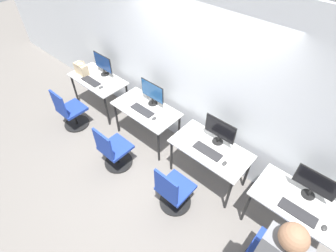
{
  "coord_description": "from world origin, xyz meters",
  "views": [
    {
      "loc": [
        1.89,
        -1.99,
        3.62
      ],
      "look_at": [
        0.0,
        0.13,
        0.86
      ],
      "focal_mm": 28.0,
      "sensor_mm": 36.0,
      "label": 1
    }
  ],
  "objects_px": {
    "monitor_left": "(152,92)",
    "keyboard_far_right": "(298,212)",
    "monitor_far_left": "(103,64)",
    "keyboard_left": "(142,110)",
    "mouse_right": "(225,163)",
    "office_chair_right": "(173,192)",
    "handbag": "(81,69)",
    "keyboard_right": "(207,151)",
    "mouse_left": "(154,118)",
    "keyboard_far_left": "(91,81)",
    "office_chair_far_left": "(70,112)",
    "monitor_right": "(220,130)",
    "mouse_far_right": "(324,228)",
    "mouse_far_left": "(101,87)",
    "office_chair_left": "(114,151)",
    "monitor_far_right": "(315,184)"
  },
  "relations": [
    {
      "from": "keyboard_far_left",
      "to": "keyboard_far_right",
      "type": "distance_m",
      "value": 4.06
    },
    {
      "from": "mouse_far_right",
      "to": "mouse_right",
      "type": "bearing_deg",
      "value": 179.03
    },
    {
      "from": "office_chair_far_left",
      "to": "office_chair_right",
      "type": "bearing_deg",
      "value": 0.07
    },
    {
      "from": "monitor_far_left",
      "to": "keyboard_left",
      "type": "bearing_deg",
      "value": -11.51
    },
    {
      "from": "mouse_far_right",
      "to": "mouse_far_left",
      "type": "bearing_deg",
      "value": -179.88
    },
    {
      "from": "keyboard_far_right",
      "to": "monitor_far_right",
      "type": "bearing_deg",
      "value": 90.0
    },
    {
      "from": "mouse_right",
      "to": "mouse_far_right",
      "type": "bearing_deg",
      "value": -0.97
    },
    {
      "from": "monitor_left",
      "to": "handbag",
      "type": "relative_size",
      "value": 1.65
    },
    {
      "from": "monitor_left",
      "to": "monitor_right",
      "type": "bearing_deg",
      "value": 0.01
    },
    {
      "from": "mouse_far_left",
      "to": "monitor_far_right",
      "type": "relative_size",
      "value": 0.18
    },
    {
      "from": "monitor_far_left",
      "to": "office_chair_right",
      "type": "bearing_deg",
      "value": -19.65
    },
    {
      "from": "monitor_far_left",
      "to": "office_chair_left",
      "type": "relative_size",
      "value": 0.57
    },
    {
      "from": "office_chair_left",
      "to": "monitor_left",
      "type": "bearing_deg",
      "value": 93.14
    },
    {
      "from": "office_chair_far_left",
      "to": "handbag",
      "type": "bearing_deg",
      "value": 121.3
    },
    {
      "from": "monitor_far_left",
      "to": "monitor_far_right",
      "type": "distance_m",
      "value": 4.06
    },
    {
      "from": "mouse_far_left",
      "to": "mouse_left",
      "type": "distance_m",
      "value": 1.34
    },
    {
      "from": "mouse_right",
      "to": "monitor_far_right",
      "type": "height_order",
      "value": "monitor_far_right"
    },
    {
      "from": "mouse_far_left",
      "to": "monitor_far_right",
      "type": "xyz_separation_m",
      "value": [
        3.75,
        0.32,
        0.22
      ]
    },
    {
      "from": "office_chair_far_left",
      "to": "handbag",
      "type": "distance_m",
      "value": 0.91
    },
    {
      "from": "monitor_far_left",
      "to": "monitor_far_right",
      "type": "xyz_separation_m",
      "value": [
        4.06,
        -0.02,
        0.0
      ]
    },
    {
      "from": "office_chair_far_left",
      "to": "keyboard_left",
      "type": "xyz_separation_m",
      "value": [
        1.3,
        0.67,
        0.38
      ]
    },
    {
      "from": "office_chair_right",
      "to": "keyboard_far_right",
      "type": "height_order",
      "value": "office_chair_right"
    },
    {
      "from": "keyboard_far_left",
      "to": "monitor_right",
      "type": "relative_size",
      "value": 0.89
    },
    {
      "from": "keyboard_left",
      "to": "handbag",
      "type": "distance_m",
      "value": 1.71
    },
    {
      "from": "mouse_far_right",
      "to": "office_chair_far_left",
      "type": "bearing_deg",
      "value": -171.9
    },
    {
      "from": "keyboard_left",
      "to": "office_chair_left",
      "type": "distance_m",
      "value": 0.83
    },
    {
      "from": "office_chair_far_left",
      "to": "monitor_left",
      "type": "height_order",
      "value": "monitor_left"
    },
    {
      "from": "office_chair_far_left",
      "to": "keyboard_far_right",
      "type": "relative_size",
      "value": 1.95
    },
    {
      "from": "mouse_right",
      "to": "monitor_right",
      "type": "bearing_deg",
      "value": 137.09
    },
    {
      "from": "monitor_right",
      "to": "handbag",
      "type": "height_order",
      "value": "monitor_right"
    },
    {
      "from": "keyboard_left",
      "to": "keyboard_far_right",
      "type": "relative_size",
      "value": 1.0
    },
    {
      "from": "keyboard_far_right",
      "to": "handbag",
      "type": "distance_m",
      "value": 4.41
    },
    {
      "from": "keyboard_left",
      "to": "office_chair_left",
      "type": "height_order",
      "value": "office_chair_left"
    },
    {
      "from": "mouse_right",
      "to": "keyboard_far_right",
      "type": "xyz_separation_m",
      "value": [
        1.05,
        -0.03,
        -0.01
      ]
    },
    {
      "from": "keyboard_far_left",
      "to": "office_chair_far_left",
      "type": "height_order",
      "value": "office_chair_far_left"
    },
    {
      "from": "monitor_right",
      "to": "handbag",
      "type": "bearing_deg",
      "value": -175.06
    },
    {
      "from": "keyboard_right",
      "to": "office_chair_right",
      "type": "xyz_separation_m",
      "value": [
        -0.08,
        -0.66,
        -0.38
      ]
    },
    {
      "from": "office_chair_left",
      "to": "handbag",
      "type": "xyz_separation_m",
      "value": [
        -1.76,
        0.73,
        0.48
      ]
    },
    {
      "from": "handbag",
      "to": "office_chair_left",
      "type": "bearing_deg",
      "value": -22.63
    },
    {
      "from": "monitor_left",
      "to": "handbag",
      "type": "distance_m",
      "value": 1.73
    },
    {
      "from": "monitor_left",
      "to": "office_chair_right",
      "type": "distance_m",
      "value": 1.69
    },
    {
      "from": "office_chair_far_left",
      "to": "monitor_right",
      "type": "distance_m",
      "value": 2.88
    },
    {
      "from": "mouse_left",
      "to": "office_chair_right",
      "type": "relative_size",
      "value": 0.1
    },
    {
      "from": "keyboard_right",
      "to": "monitor_left",
      "type": "bearing_deg",
      "value": 169.2
    },
    {
      "from": "keyboard_right",
      "to": "keyboard_far_right",
      "type": "height_order",
      "value": "same"
    },
    {
      "from": "office_chair_far_left",
      "to": "office_chair_left",
      "type": "bearing_deg",
      "value": -3.17
    },
    {
      "from": "keyboard_left",
      "to": "handbag",
      "type": "height_order",
      "value": "handbag"
    },
    {
      "from": "monitor_left",
      "to": "keyboard_far_right",
      "type": "distance_m",
      "value": 2.73
    },
    {
      "from": "office_chair_far_left",
      "to": "mouse_far_right",
      "type": "bearing_deg",
      "value": 8.1
    },
    {
      "from": "office_chair_left",
      "to": "office_chair_far_left",
      "type": "bearing_deg",
      "value": 176.83
    }
  ]
}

